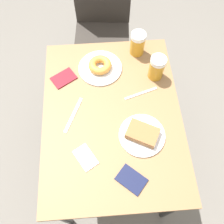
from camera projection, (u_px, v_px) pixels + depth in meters
name	position (u px, v px, depth m)	size (l,w,h in m)	color
ground_plane	(112.00, 156.00, 1.91)	(8.00, 8.00, 0.00)	#666059
table	(112.00, 120.00, 1.32)	(0.70, 0.95, 0.72)	olive
chair	(102.00, 18.00, 1.79)	(0.43, 0.43, 0.96)	#2D2823
plate_with_cake	(142.00, 134.00, 1.19)	(0.22, 0.22, 0.05)	silver
plate_with_donut	(100.00, 66.00, 1.38)	(0.24, 0.24, 0.05)	silver
beer_mug_left	(138.00, 43.00, 1.38)	(0.08, 0.08, 0.14)	#C68C23
beer_mug_center	(157.00, 68.00, 1.31)	(0.08, 0.08, 0.14)	#C68C23
napkin_folded	(86.00, 157.00, 1.16)	(0.12, 0.14, 0.00)	white
fork	(141.00, 93.00, 1.32)	(0.18, 0.07, 0.00)	silver
knife	(73.00, 115.00, 1.26)	(0.10, 0.20, 0.00)	silver
passport_near_edge	(64.00, 78.00, 1.36)	(0.15, 0.14, 0.01)	maroon
passport_far_edge	(131.00, 180.00, 1.11)	(0.15, 0.15, 0.01)	#141938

